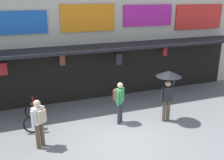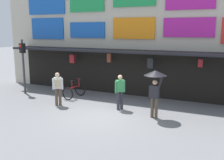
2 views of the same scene
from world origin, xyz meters
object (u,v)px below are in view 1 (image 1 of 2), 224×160
object	(u,v)px
bicycle_parked	(34,116)
pedestrian_with_umbrella	(168,82)
pedestrian_in_red	(39,120)
pedestrian_in_green	(119,100)

from	to	relation	value
bicycle_parked	pedestrian_with_umbrella	bearing A→B (deg)	-15.63
bicycle_parked	pedestrian_in_red	bearing A→B (deg)	-86.38
pedestrian_in_green	pedestrian_with_umbrella	distance (m)	1.98
bicycle_parked	pedestrian_in_red	size ratio (longest dim) A/B	0.73
pedestrian_in_green	pedestrian_in_red	xyz separation A→B (m)	(-3.05, -0.69, 0.00)
pedestrian_in_red	bicycle_parked	bearing A→B (deg)	93.62
bicycle_parked	pedestrian_with_umbrella	world-z (taller)	pedestrian_with_umbrella
bicycle_parked	pedestrian_with_umbrella	distance (m)	5.30
pedestrian_with_umbrella	pedestrian_in_green	bearing A→B (deg)	165.32
pedestrian_in_red	pedestrian_with_umbrella	bearing A→B (deg)	2.59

